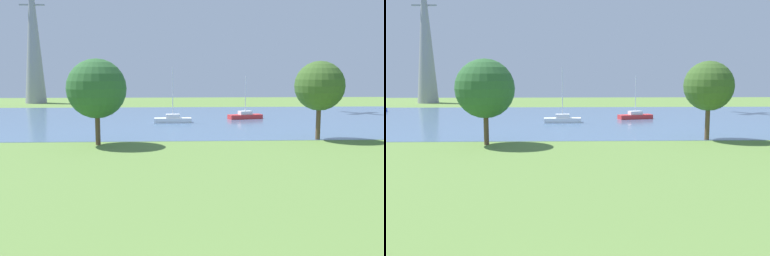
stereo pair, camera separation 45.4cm
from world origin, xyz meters
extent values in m
plane|color=olive|center=(0.00, 22.00, 0.00)|extent=(160.00, 160.00, 0.00)
cube|color=slate|center=(0.00, 50.00, 0.01)|extent=(140.00, 40.00, 0.02)
cube|color=red|center=(9.19, 49.33, 0.32)|extent=(5.02, 2.70, 0.60)
cube|color=white|center=(9.19, 49.33, 0.87)|extent=(2.02, 1.53, 0.50)
cylinder|color=silver|center=(9.19, 49.33, 3.35)|extent=(0.10, 0.10, 5.46)
cube|color=white|center=(-1.00, 45.22, 0.32)|extent=(4.83, 1.60, 0.60)
cube|color=white|center=(-1.00, 45.22, 0.87)|extent=(1.82, 1.14, 0.50)
cylinder|color=silver|center=(-1.00, 45.22, 3.89)|extent=(0.10, 0.10, 6.55)
cylinder|color=brown|center=(-7.79, 28.36, 1.60)|extent=(0.44, 0.44, 3.20)
sphere|color=#2D5F2F|center=(-7.79, 28.36, 5.06)|extent=(5.29, 5.29, 5.29)
cylinder|color=brown|center=(12.99, 30.42, 1.77)|extent=(0.44, 0.44, 3.54)
sphere|color=#3A5D25|center=(12.99, 30.42, 5.21)|extent=(4.75, 4.75, 4.75)
cone|color=gray|center=(-30.09, 82.83, 14.69)|extent=(4.40, 4.40, 29.39)
cube|color=gray|center=(-30.09, 82.83, 20.51)|extent=(5.20, 0.30, 0.30)
camera|label=1|loc=(-1.22, -9.69, 6.44)|focal=39.75mm
camera|label=2|loc=(-0.77, -9.71, 6.44)|focal=39.75mm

